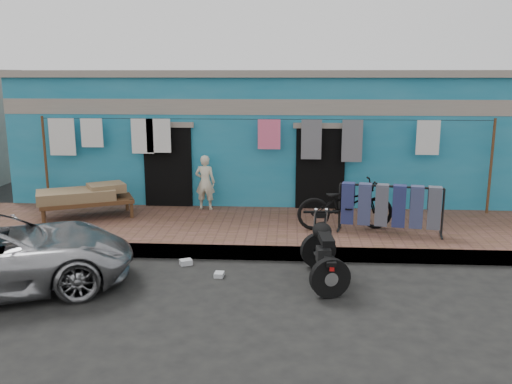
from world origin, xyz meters
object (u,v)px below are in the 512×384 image
object	(u,v)px
seated_person	(205,182)
charpoy	(87,202)
bicycle	(345,199)
jeans_rack	(390,208)
motorcycle	(324,250)

from	to	relation	value
seated_person	charpoy	world-z (taller)	seated_person
bicycle	seated_person	bearing A→B (deg)	56.69
bicycle	jeans_rack	xyz separation A→B (m)	(0.84, -0.19, -0.12)
seated_person	motorcycle	bearing A→B (deg)	130.47
charpoy	jeans_rack	distance (m)	6.33
seated_person	charpoy	xyz separation A→B (m)	(-2.42, -0.89, -0.29)
seated_person	jeans_rack	distance (m)	4.19
jeans_rack	bicycle	bearing A→B (deg)	167.14
seated_person	bicycle	bearing A→B (deg)	160.80
bicycle	jeans_rack	size ratio (longest dim) A/B	0.91
motorcycle	jeans_rack	xyz separation A→B (m)	(1.38, 2.01, 0.21)
bicycle	motorcycle	size ratio (longest dim) A/B	1.13
charpoy	bicycle	bearing A→B (deg)	-5.62
charpoy	jeans_rack	world-z (taller)	jeans_rack
bicycle	jeans_rack	distance (m)	0.87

